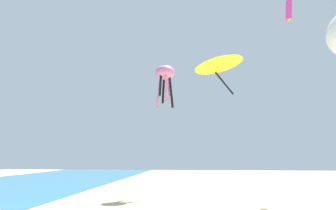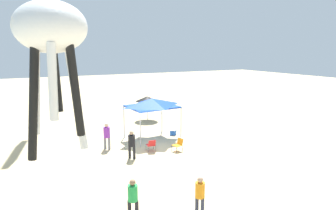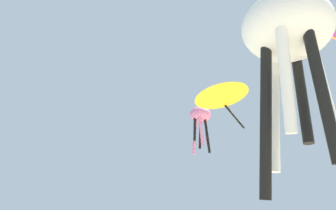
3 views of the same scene
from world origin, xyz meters
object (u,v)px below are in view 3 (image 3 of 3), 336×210
at_px(kite_parafoil_magenta, 336,30).
at_px(kite_octopus_white, 288,37).
at_px(kite_octopus_pink, 200,117).
at_px(kite_delta_yellow, 220,92).

relative_size(kite_parafoil_magenta, kite_octopus_white, 1.05).
bearing_deg(kite_octopus_pink, kite_delta_yellow, -117.73).
bearing_deg(kite_delta_yellow, kite_octopus_white, 41.23).
distance_m(kite_delta_yellow, kite_parafoil_magenta, 13.62).
relative_size(kite_delta_yellow, kite_parafoil_magenta, 0.68).
bearing_deg(kite_delta_yellow, kite_octopus_pink, -139.92).
distance_m(kite_delta_yellow, kite_octopus_pink, 11.19).
relative_size(kite_octopus_pink, kite_octopus_white, 0.77).
height_order(kite_octopus_pink, kite_octopus_white, kite_octopus_pink).
relative_size(kite_octopus_pink, kite_parafoil_magenta, 0.73).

